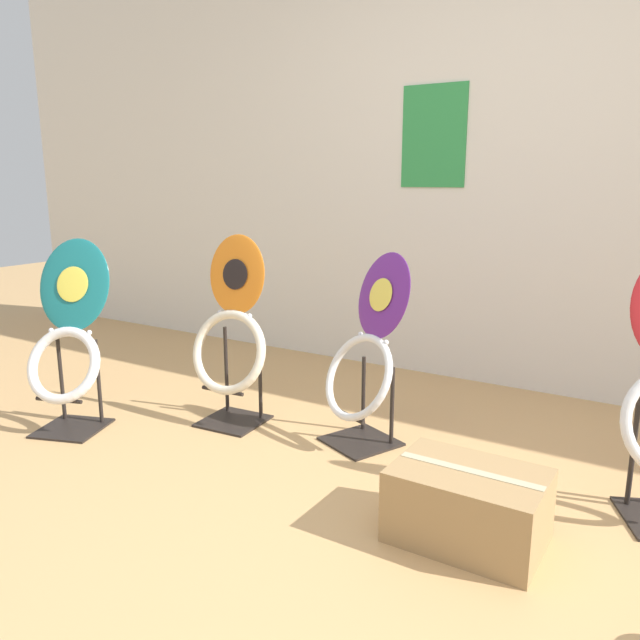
# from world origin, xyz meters

# --- Properties ---
(ground_plane) EXTENTS (14.00, 14.00, 0.00)m
(ground_plane) POSITION_xyz_m (0.00, 0.00, 0.00)
(ground_plane) COLOR tan
(wall_back) EXTENTS (8.00, 0.07, 2.60)m
(wall_back) POSITION_xyz_m (0.00, 2.09, 1.30)
(wall_back) COLOR silver
(wall_back) RESTS_ON ground_plane
(toilet_seat_display_teal_sax) EXTENTS (0.44, 0.42, 0.87)m
(toilet_seat_display_teal_sax) POSITION_xyz_m (-1.61, 0.42, 0.41)
(toilet_seat_display_teal_sax) COLOR black
(toilet_seat_display_teal_sax) RESTS_ON ground_plane
(toilet_seat_display_purple_note) EXTENTS (0.44, 0.42, 0.83)m
(toilet_seat_display_purple_note) POSITION_xyz_m (-0.38, 0.99, 0.40)
(toilet_seat_display_purple_note) COLOR black
(toilet_seat_display_purple_note) RESTS_ON ground_plane
(toilet_seat_display_orange_sun) EXTENTS (0.41, 0.30, 0.89)m
(toilet_seat_display_orange_sun) POSITION_xyz_m (-1.02, 0.86, 0.41)
(toilet_seat_display_orange_sun) COLOR black
(toilet_seat_display_orange_sun) RESTS_ON ground_plane
(storage_box) EXTENTS (0.47, 0.33, 0.24)m
(storage_box) POSITION_xyz_m (0.25, 0.47, 0.12)
(storage_box) COLOR #A37F51
(storage_box) RESTS_ON ground_plane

